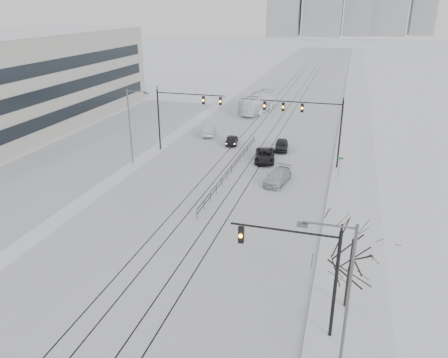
# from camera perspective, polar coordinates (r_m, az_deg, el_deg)

# --- Properties ---
(road) EXTENTS (22.00, 260.00, 0.02)m
(road) POSITION_cam_1_polar(r_m,az_deg,el_deg) (78.16, 6.82, 8.40)
(road) COLOR silver
(road) RESTS_ON ground
(sidewalk_east) EXTENTS (5.00, 260.00, 0.16)m
(sidewalk_east) POSITION_cam_1_polar(r_m,az_deg,el_deg) (77.22, 16.82, 7.51)
(sidewalk_east) COLOR silver
(sidewalk_east) RESTS_ON ground
(curb) EXTENTS (0.10, 260.00, 0.12)m
(curb) POSITION_cam_1_polar(r_m,az_deg,el_deg) (77.22, 15.00, 7.68)
(curb) COLOR gray
(curb) RESTS_ON ground
(parking_strip) EXTENTS (14.00, 60.00, 0.03)m
(parking_strip) POSITION_cam_1_polar(r_m,az_deg,el_deg) (62.14, -15.87, 4.17)
(parking_strip) COLOR silver
(parking_strip) RESTS_ON ground
(tram_rails) EXTENTS (5.30, 180.00, 0.01)m
(tram_rails) POSITION_cam_1_polar(r_m,az_deg,el_deg) (59.20, 3.55, 4.12)
(tram_rails) COLOR black
(tram_rails) RESTS_ON ground
(traffic_mast_near) EXTENTS (6.10, 0.37, 7.00)m
(traffic_mast_near) POSITION_cam_1_polar(r_m,az_deg,el_deg) (25.06, 10.80, -11.12)
(traffic_mast_near) COLOR black
(traffic_mast_near) RESTS_ON ground
(traffic_mast_ne) EXTENTS (9.60, 0.37, 8.00)m
(traffic_mast_ne) POSITION_cam_1_polar(r_m,az_deg,el_deg) (51.71, 11.37, 7.72)
(traffic_mast_ne) COLOR black
(traffic_mast_ne) RESTS_ON ground
(traffic_mast_nw) EXTENTS (9.10, 0.37, 8.00)m
(traffic_mast_nw) POSITION_cam_1_polar(r_m,az_deg,el_deg) (56.47, -5.81, 9.02)
(traffic_mast_nw) COLOR black
(traffic_mast_nw) RESTS_ON ground
(street_light_east) EXTENTS (2.73, 0.25, 9.00)m
(street_light_east) POSITION_cam_1_polar(r_m,az_deg,el_deg) (22.19, 15.15, -14.36)
(street_light_east) COLOR #595B60
(street_light_east) RESTS_ON ground
(street_light_west) EXTENTS (2.73, 0.25, 9.00)m
(street_light_west) POSITION_cam_1_polar(r_m,az_deg,el_deg) (52.78, -11.95, 7.34)
(street_light_west) COLOR #595B60
(street_light_west) RESTS_ON ground
(bare_tree) EXTENTS (4.40, 4.40, 6.10)m
(bare_tree) POSITION_cam_1_polar(r_m,az_deg,el_deg) (27.67, 16.47, -8.47)
(bare_tree) COLOR black
(bare_tree) RESTS_ON ground
(median_fence) EXTENTS (0.06, 24.00, 1.00)m
(median_fence) POSITION_cam_1_polar(r_m,az_deg,el_deg) (49.85, 1.02, 1.31)
(median_fence) COLOR black
(median_fence) RESTS_ON ground
(street_sign) EXTENTS (0.70, 0.06, 2.40)m
(street_sign) POSITION_cam_1_polar(r_m,az_deg,el_deg) (49.87, 14.85, 1.88)
(street_sign) COLOR #595B60
(street_sign) RESTS_ON ground
(sedan_sb_inner) EXTENTS (2.22, 4.10, 1.32)m
(sedan_sb_inner) POSITION_cam_1_polar(r_m,az_deg,el_deg) (60.41, 1.02, 5.16)
(sedan_sb_inner) COLOR black
(sedan_sb_inner) RESTS_ON ground
(sedan_sb_outer) EXTENTS (2.39, 4.78, 1.50)m
(sedan_sb_outer) POSITION_cam_1_polar(r_m,az_deg,el_deg) (64.65, -1.96, 6.36)
(sedan_sb_outer) COLOR #B9BDC2
(sedan_sb_outer) RESTS_ON ground
(sedan_nb_front) EXTENTS (3.20, 5.48, 1.43)m
(sedan_nb_front) POSITION_cam_1_polar(r_m,az_deg,el_deg) (53.97, 5.35, 3.06)
(sedan_nb_front) COLOR black
(sedan_nb_front) RESTS_ON ground
(sedan_nb_right) EXTENTS (2.78, 5.20, 1.43)m
(sedan_nb_right) POSITION_cam_1_polar(r_m,az_deg,el_deg) (47.47, 7.02, 0.30)
(sedan_nb_right) COLOR #B9BEC2
(sedan_nb_right) RESTS_ON ground
(sedan_nb_far) EXTENTS (2.13, 4.31, 1.41)m
(sedan_nb_far) POSITION_cam_1_polar(r_m,az_deg,el_deg) (58.33, 7.52, 4.41)
(sedan_nb_far) COLOR black
(sedan_nb_far) RESTS_ON ground
(box_truck) EXTENTS (4.68, 12.12, 3.29)m
(box_truck) POSITION_cam_1_polar(r_m,az_deg,el_deg) (79.35, 4.50, 9.90)
(box_truck) COLOR white
(box_truck) RESTS_ON ground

